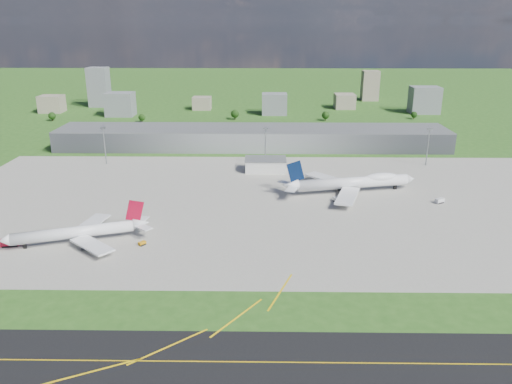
{
  "coord_description": "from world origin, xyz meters",
  "views": [
    {
      "loc": [
        8.35,
        -215.78,
        93.94
      ],
      "look_at": [
        4.74,
        30.92,
        9.0
      ],
      "focal_mm": 35.0,
      "sensor_mm": 36.0,
      "label": 1
    }
  ],
  "objects_px": {
    "airliner_blue_quad": "(353,183)",
    "fire_truck": "(10,243)",
    "airliner_red_twin": "(79,232)",
    "van_white_near": "(336,200)",
    "van_white_far": "(440,201)",
    "tug_yellow": "(142,243)"
  },
  "relations": [
    {
      "from": "van_white_near",
      "to": "airliner_blue_quad",
      "type": "bearing_deg",
      "value": -54.14
    },
    {
      "from": "airliner_red_twin",
      "to": "van_white_far",
      "type": "distance_m",
      "value": 185.52
    },
    {
      "from": "van_white_far",
      "to": "van_white_near",
      "type": "bearing_deg",
      "value": 150.17
    },
    {
      "from": "fire_truck",
      "to": "van_white_far",
      "type": "relative_size",
      "value": 1.42
    },
    {
      "from": "fire_truck",
      "to": "airliner_blue_quad",
      "type": "bearing_deg",
      "value": 9.14
    },
    {
      "from": "van_white_near",
      "to": "van_white_far",
      "type": "height_order",
      "value": "van_white_far"
    },
    {
      "from": "airliner_red_twin",
      "to": "van_white_far",
      "type": "bearing_deg",
      "value": 177.8
    },
    {
      "from": "airliner_red_twin",
      "to": "van_white_near",
      "type": "height_order",
      "value": "airliner_red_twin"
    },
    {
      "from": "tug_yellow",
      "to": "van_white_near",
      "type": "bearing_deg",
      "value": -16.13
    },
    {
      "from": "airliner_red_twin",
      "to": "van_white_near",
      "type": "xyz_separation_m",
      "value": [
        121.75,
        53.56,
        -3.4
      ]
    },
    {
      "from": "airliner_blue_quad",
      "to": "van_white_near",
      "type": "height_order",
      "value": "airliner_blue_quad"
    },
    {
      "from": "airliner_red_twin",
      "to": "van_white_near",
      "type": "relative_size",
      "value": 11.99
    },
    {
      "from": "van_white_near",
      "to": "tug_yellow",
      "type": "bearing_deg",
      "value": 102.37
    },
    {
      "from": "fire_truck",
      "to": "van_white_near",
      "type": "xyz_separation_m",
      "value": [
        151.05,
        58.56,
        -0.45
      ]
    },
    {
      "from": "airliner_red_twin",
      "to": "fire_truck",
      "type": "xyz_separation_m",
      "value": [
        -29.3,
        -5.0,
        -2.96
      ]
    },
    {
      "from": "fire_truck",
      "to": "tug_yellow",
      "type": "xyz_separation_m",
      "value": [
        57.87,
        1.8,
        -0.8
      ]
    },
    {
      "from": "fire_truck",
      "to": "van_white_far",
      "type": "xyz_separation_m",
      "value": [
        207.15,
        57.69,
        -0.35
      ]
    },
    {
      "from": "van_white_far",
      "to": "fire_truck",
      "type": "bearing_deg",
      "value": 166.63
    },
    {
      "from": "airliner_blue_quad",
      "to": "tug_yellow",
      "type": "xyz_separation_m",
      "value": [
        -104.99,
        -73.53,
        -4.92
      ]
    },
    {
      "from": "van_white_near",
      "to": "van_white_far",
      "type": "relative_size",
      "value": 0.91
    },
    {
      "from": "airliner_blue_quad",
      "to": "fire_truck",
      "type": "xyz_separation_m",
      "value": [
        -162.86,
        -75.33,
        -4.12
      ]
    },
    {
      "from": "fire_truck",
      "to": "tug_yellow",
      "type": "bearing_deg",
      "value": -13.9
    }
  ]
}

